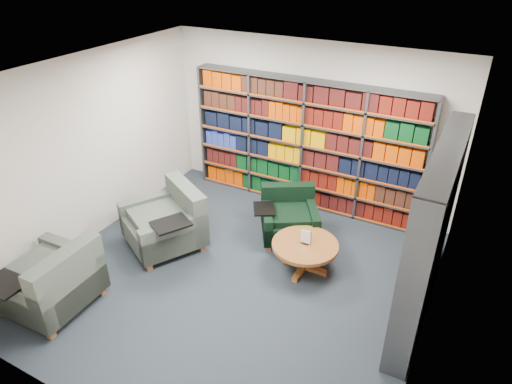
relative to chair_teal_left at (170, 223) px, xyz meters
The scene contains 7 objects.
room_shell 1.64m from the chair_teal_left, ahead, with size 5.02×5.02×2.82m.
bookshelf_back 2.59m from the chair_teal_left, 59.26° to the left, with size 4.00×0.28×2.20m.
bookshelf_right 3.71m from the chair_teal_left, ahead, with size 0.28×2.50×2.20m.
chair_teal_left is the anchor object (origin of this frame).
chair_green_right 1.85m from the chair_teal_left, 36.18° to the left, with size 1.15×1.15×0.77m.
chair_teal_front 1.85m from the chair_teal_left, 103.33° to the right, with size 1.05×1.22×0.94m.
coffee_table 2.09m from the chair_teal_left, 10.64° to the left, with size 0.93×0.93×0.65m.
Camera 1 is at (2.61, -4.30, 4.16)m, focal length 32.00 mm.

